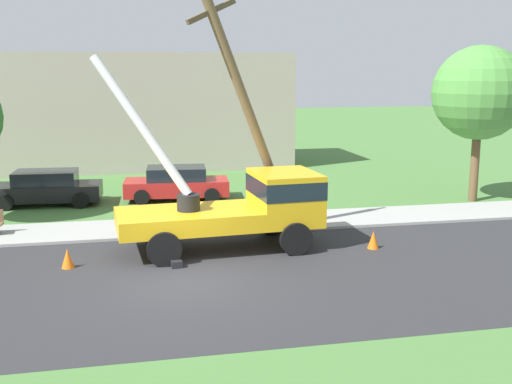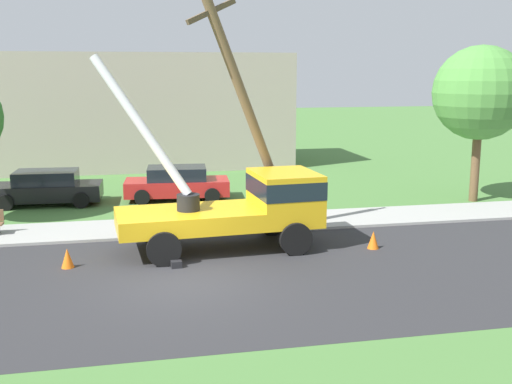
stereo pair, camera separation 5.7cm
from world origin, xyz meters
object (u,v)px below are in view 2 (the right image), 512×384
parked_sedan_red (177,183)px  roadside_tree_near (480,93)px  leaning_utility_pole (247,108)px  traffic_cone_ahead (373,240)px  traffic_cone_behind (67,258)px  parked_sedan_black (47,188)px  utility_truck (245,204)px

parked_sedan_red → roadside_tree_near: size_ratio=0.70×
leaning_utility_pole → traffic_cone_ahead: bearing=-34.2°
parked_sedan_red → roadside_tree_near: (12.33, -2.87, 3.83)m
traffic_cone_behind → parked_sedan_red: bearing=66.6°
parked_sedan_black → parked_sedan_red: size_ratio=0.99×
traffic_cone_ahead → roadside_tree_near: roadside_tree_near is taller
traffic_cone_ahead → parked_sedan_red: 10.29m
utility_truck → parked_sedan_black: 10.43m
parked_sedan_black → parked_sedan_red: bearing=-0.7°
parked_sedan_black → leaning_utility_pole: bearing=-41.7°
utility_truck → parked_sedan_red: utility_truck is taller
utility_truck → parked_sedan_red: size_ratio=1.52×
parked_sedan_red → roadside_tree_near: roadside_tree_near is taller
roadside_tree_near → traffic_cone_behind: bearing=-159.8°
roadside_tree_near → parked_sedan_red: bearing=166.9°
leaning_utility_pole → parked_sedan_red: (-1.85, 6.35, -3.56)m
parked_sedan_black → utility_truck: bearing=-48.8°
parked_sedan_black → parked_sedan_red: (5.35, -0.07, 0.00)m
utility_truck → leaning_utility_pole: 3.21m
traffic_cone_ahead → traffic_cone_behind: same height
parked_sedan_black → roadside_tree_near: (17.69, -2.94, 3.83)m
leaning_utility_pole → traffic_cone_ahead: size_ratio=14.95×
traffic_cone_behind → parked_sedan_red: size_ratio=0.12×
parked_sedan_red → traffic_cone_behind: bearing=-113.4°
traffic_cone_behind → roadside_tree_near: size_ratio=0.09×
traffic_cone_behind → parked_sedan_black: (-1.54, 8.86, 0.43)m
utility_truck → leaning_utility_pole: bearing=76.0°
traffic_cone_ahead → parked_sedan_black: parked_sedan_black is taller
traffic_cone_behind → leaning_utility_pole: bearing=23.3°
parked_sedan_red → traffic_cone_ahead: bearing=-58.4°
leaning_utility_pole → roadside_tree_near: leaning_utility_pole is taller
utility_truck → traffic_cone_ahead: (3.89, -0.98, -1.13)m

